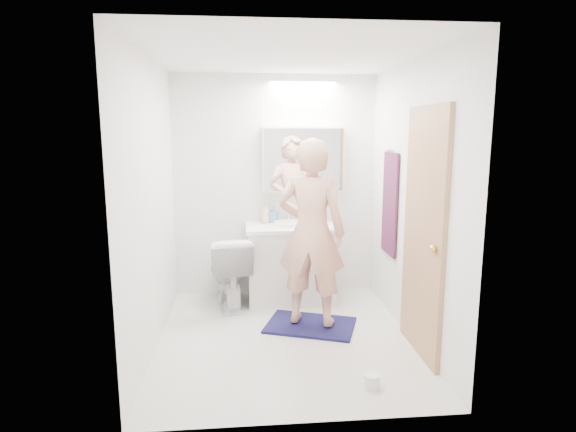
{
  "coord_description": "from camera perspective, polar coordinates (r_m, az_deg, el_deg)",
  "views": [
    {
      "loc": [
        -0.34,
        -3.92,
        1.81
      ],
      "look_at": [
        0.05,
        0.25,
        1.05
      ],
      "focal_mm": 29.6,
      "sensor_mm": 36.0,
      "label": 1
    }
  ],
  "objects": [
    {
      "name": "soap_bottle_a",
      "position": [
        5.12,
        -2.79,
        0.4
      ],
      "size": [
        0.11,
        0.11,
        0.23
      ],
      "primitive_type": "imported",
      "rotation": [
        0.0,
        0.0,
        0.37
      ],
      "color": "#CFC586",
      "rests_on": "countertop"
    },
    {
      "name": "toothbrush_cup",
      "position": [
        5.18,
        2.16,
        -0.19
      ],
      "size": [
        0.14,
        0.14,
        0.1
      ],
      "primitive_type": "imported",
      "rotation": [
        0.0,
        0.0,
        -0.38
      ],
      "color": "#3D54B7",
      "rests_on": "countertop"
    },
    {
      "name": "faucet",
      "position": [
        5.21,
        0.11,
        0.21
      ],
      "size": [
        0.02,
        0.02,
        0.16
      ],
      "primitive_type": "cylinder",
      "color": "silver",
      "rests_on": "countertop"
    },
    {
      "name": "floor",
      "position": [
        4.33,
        -0.36,
        -14.41
      ],
      "size": [
        2.5,
        2.5,
        0.0
      ],
      "primitive_type": "plane",
      "color": "silver",
      "rests_on": "ground"
    },
    {
      "name": "towel",
      "position": [
        4.74,
        12.12,
        1.44
      ],
      "size": [
        0.02,
        0.42,
        1.0
      ],
      "primitive_type": "cube",
      "color": "#111F37",
      "rests_on": "wall_right"
    },
    {
      "name": "towel_hook",
      "position": [
        4.69,
        12.2,
        7.73
      ],
      "size": [
        0.07,
        0.02,
        0.02
      ],
      "primitive_type": "cylinder",
      "rotation": [
        0.0,
        1.57,
        0.0
      ],
      "color": "silver",
      "rests_on": "wall_right"
    },
    {
      "name": "sink_basin",
      "position": [
        5.04,
        0.31,
        -0.89
      ],
      "size": [
        0.36,
        0.36,
        0.03
      ],
      "primitive_type": "cylinder",
      "color": "white",
      "rests_on": "countertop"
    },
    {
      "name": "door_knob",
      "position": [
        3.65,
        17.06,
        -3.78
      ],
      "size": [
        0.06,
        0.06,
        0.06
      ],
      "primitive_type": "sphere",
      "color": "gold",
      "rests_on": "door"
    },
    {
      "name": "bath_rug",
      "position": [
        4.56,
        2.72,
        -12.96
      ],
      "size": [
        0.94,
        0.79,
        0.02
      ],
      "primitive_type": "cube",
      "rotation": [
        0.0,
        0.0,
        -0.34
      ],
      "color": "#151542",
      "rests_on": "floor"
    },
    {
      "name": "wall_back",
      "position": [
        5.22,
        -1.57,
        3.55
      ],
      "size": [
        2.5,
        0.0,
        2.5
      ],
      "primitive_type": "plane",
      "rotation": [
        1.57,
        0.0,
        0.0
      ],
      "color": "white",
      "rests_on": "floor"
    },
    {
      "name": "wall_front",
      "position": [
        2.76,
        1.85,
        -2.45
      ],
      "size": [
        2.5,
        0.0,
        2.5
      ],
      "primitive_type": "plane",
      "rotation": [
        -1.57,
        0.0,
        0.0
      ],
      "color": "white",
      "rests_on": "floor"
    },
    {
      "name": "person",
      "position": [
        4.29,
        2.82,
        -2.01
      ],
      "size": [
        0.72,
        0.59,
        1.7
      ],
      "primitive_type": "imported",
      "rotation": [
        0.0,
        0.0,
        2.8
      ],
      "color": "#E1A087",
      "rests_on": "bath_rug"
    },
    {
      "name": "soap_bottle_b",
      "position": [
        5.16,
        -1.77,
        0.22
      ],
      "size": [
        0.11,
        0.11,
        0.18
      ],
      "primitive_type": "imported",
      "rotation": [
        0.0,
        0.0,
        -0.42
      ],
      "color": "#538BB2",
      "rests_on": "countertop"
    },
    {
      "name": "wall_left",
      "position": [
        4.04,
        -16.12,
        1.2
      ],
      "size": [
        0.0,
        2.5,
        2.5
      ],
      "primitive_type": "plane",
      "rotation": [
        1.57,
        0.0,
        1.57
      ],
      "color": "white",
      "rests_on": "floor"
    },
    {
      "name": "ceiling",
      "position": [
        3.98,
        -0.4,
        18.8
      ],
      "size": [
        2.5,
        2.5,
        0.0
      ],
      "primitive_type": "plane",
      "rotation": [
        3.14,
        0.0,
        0.0
      ],
      "color": "white",
      "rests_on": "floor"
    },
    {
      "name": "toilet_paper_roll",
      "position": [
        3.62,
        10.05,
        -18.94
      ],
      "size": [
        0.11,
        0.11,
        0.1
      ],
      "primitive_type": "cylinder",
      "color": "white",
      "rests_on": "floor"
    },
    {
      "name": "mirror_panel",
      "position": [
        5.07,
        1.94,
        6.76
      ],
      "size": [
        0.84,
        0.01,
        0.66
      ],
      "primitive_type": "cube",
      "color": "silver",
      "rests_on": "medicine_cabinet"
    },
    {
      "name": "door",
      "position": [
        3.93,
        15.99,
        -2.02
      ],
      "size": [
        0.04,
        0.8,
        2.0
      ],
      "primitive_type": "cube",
      "color": "tan",
      "rests_on": "wall_right"
    },
    {
      "name": "toilet",
      "position": [
        4.99,
        -7.12,
        -6.54
      ],
      "size": [
        0.54,
        0.79,
        0.75
      ],
      "primitive_type": "imported",
      "rotation": [
        0.0,
        0.0,
        3.31
      ],
      "color": "white",
      "rests_on": "floor"
    },
    {
      "name": "vanity_cabinet",
      "position": [
        5.11,
        0.34,
        -5.86
      ],
      "size": [
        0.9,
        0.55,
        0.78
      ],
      "primitive_type": "cube",
      "color": "silver",
      "rests_on": "floor"
    },
    {
      "name": "medicine_cabinet",
      "position": [
        5.15,
        1.83,
        6.81
      ],
      "size": [
        0.88,
        0.14,
        0.7
      ],
      "primitive_type": "cube",
      "color": "white",
      "rests_on": "wall_back"
    },
    {
      "name": "wall_right",
      "position": [
        4.22,
        14.67,
        1.64
      ],
      "size": [
        0.0,
        2.5,
        2.5
      ],
      "primitive_type": "plane",
      "rotation": [
        1.57,
        0.0,
        -1.57
      ],
      "color": "white",
      "rests_on": "floor"
    },
    {
      "name": "countertop",
      "position": [
        5.01,
        0.35,
        -1.35
      ],
      "size": [
        0.95,
        0.58,
        0.04
      ],
      "primitive_type": "cube",
      "color": "white",
      "rests_on": "vanity_cabinet"
    }
  ]
}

